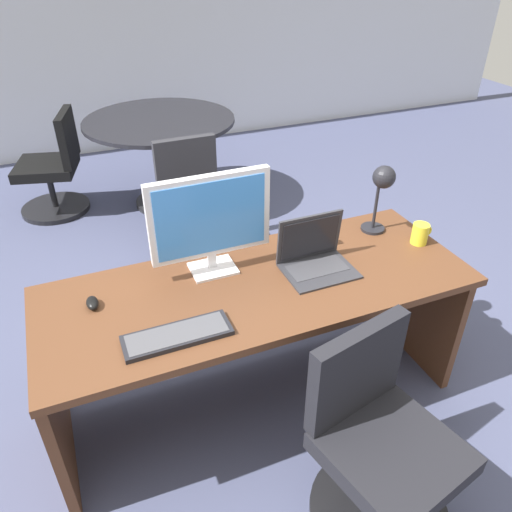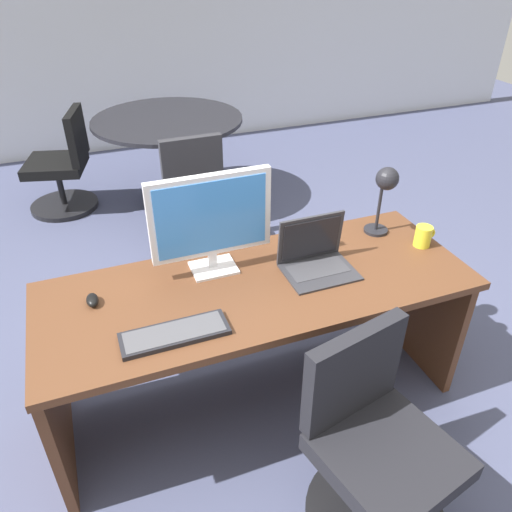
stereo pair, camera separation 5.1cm
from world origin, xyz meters
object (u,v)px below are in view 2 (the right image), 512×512
laptop (314,252)px  monitor (211,218)px  mouse (92,300)px  meeting_chair_near (64,171)px  desk_lamp (385,187)px  coffee_mug (423,236)px  keyboard (175,334)px  office_chair (375,456)px  meeting_chair_far (201,212)px  desk (255,313)px  meeting_table (169,140)px

laptop → monitor: bearing=162.4°
mouse → meeting_chair_near: size_ratio=0.10×
desk_lamp → coffee_mug: bearing=-51.3°
keyboard → coffee_mug: size_ratio=3.78×
laptop → office_chair: 0.87m
monitor → laptop: bearing=-17.6°
mouse → meeting_chair_far: meeting_chair_far is taller
desk → desk_lamp: 0.86m
desk → meeting_table: (0.11, 2.27, 0.05)m
laptop → desk_lamp: size_ratio=0.87×
keyboard → meeting_chair_near: 2.80m
desk_lamp → office_chair: 1.20m
laptop → mouse: laptop is taller
laptop → coffee_mug: laptop is taller
keyboard → mouse: mouse is taller
desk → desk_lamp: desk_lamp is taller
desk → laptop: (0.28, -0.01, 0.28)m
meeting_chair_near → meeting_chair_far: size_ratio=1.00×
keyboard → meeting_table: bearing=78.3°
monitor → meeting_chair_near: (-0.61, 2.37, -0.65)m
desk_lamp → keyboard: bearing=-161.5°
office_chair → monitor: bearing=112.1°
keyboard → office_chair: office_chair is taller
keyboard → office_chair: bearing=-38.8°
coffee_mug → office_chair: bearing=-132.6°
laptop → mouse: size_ratio=3.60×
desk → monitor: (-0.15, 0.12, 0.46)m
monitor → keyboard: bearing=-125.4°
office_chair → meeting_chair_far: bearing=92.4°
coffee_mug → meeting_table: size_ratio=0.09×
desk → laptop: 0.40m
monitor → desk_lamp: (0.87, 0.01, -0.00)m
coffee_mug → meeting_table: coffee_mug is taller
coffee_mug → monitor: bearing=170.7°
coffee_mug → meeting_chair_far: meeting_chair_far is taller
keyboard → mouse: size_ratio=4.70×
meeting_chair_near → desk_lamp: bearing=-58.1°
keyboard → desk: bearing=30.9°
office_chair → meeting_chair_near: bearing=106.5°
office_chair → meeting_table: 3.03m
monitor → keyboard: size_ratio=1.30×
keyboard → meeting_chair_far: (0.53, 1.63, -0.40)m
keyboard → meeting_table: size_ratio=0.34×
meeting_chair_near → meeting_chair_far: 1.42m
desk → meeting_table: bearing=87.3°
monitor → meeting_chair_near: 2.53m
keyboard → desk_lamp: bearing=18.5°
laptop → mouse: 0.97m
laptop → meeting_table: bearing=94.4°
desk_lamp → meeting_table: desk_lamp is taller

